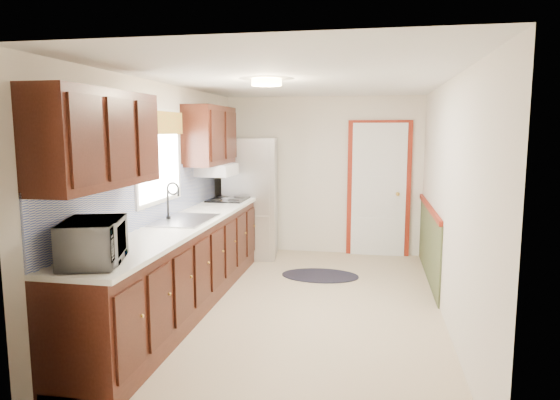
% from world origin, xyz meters
% --- Properties ---
extents(room_shell, '(3.20, 5.20, 2.52)m').
position_xyz_m(room_shell, '(0.00, 0.00, 1.20)').
color(room_shell, tan).
rests_on(room_shell, ground).
extents(kitchen_run, '(0.63, 4.00, 2.20)m').
position_xyz_m(kitchen_run, '(-1.24, -0.29, 0.81)').
color(kitchen_run, black).
rests_on(kitchen_run, ground).
extents(back_wall_trim, '(1.12, 2.30, 2.08)m').
position_xyz_m(back_wall_trim, '(0.99, 2.21, 0.89)').
color(back_wall_trim, maroon).
rests_on(back_wall_trim, ground).
extents(ceiling_fixture, '(0.30, 0.30, 0.06)m').
position_xyz_m(ceiling_fixture, '(-0.30, -0.20, 2.36)').
color(ceiling_fixture, '#FFD88C').
rests_on(ceiling_fixture, room_shell).
extents(microwave, '(0.48, 0.64, 0.39)m').
position_xyz_m(microwave, '(-1.20, -1.95, 1.13)').
color(microwave, white).
rests_on(microwave, kitchen_run).
extents(refrigerator, '(0.82, 0.79, 1.78)m').
position_xyz_m(refrigerator, '(-1.02, 2.05, 0.89)').
color(refrigerator, '#B7B7BC').
rests_on(refrigerator, ground).
extents(rug, '(1.01, 0.66, 0.01)m').
position_xyz_m(rug, '(0.11, 1.18, 0.01)').
color(rug, black).
rests_on(rug, ground).
extents(cooktop, '(0.49, 0.59, 0.02)m').
position_xyz_m(cooktop, '(-1.19, 1.40, 0.95)').
color(cooktop, black).
rests_on(cooktop, kitchen_run).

